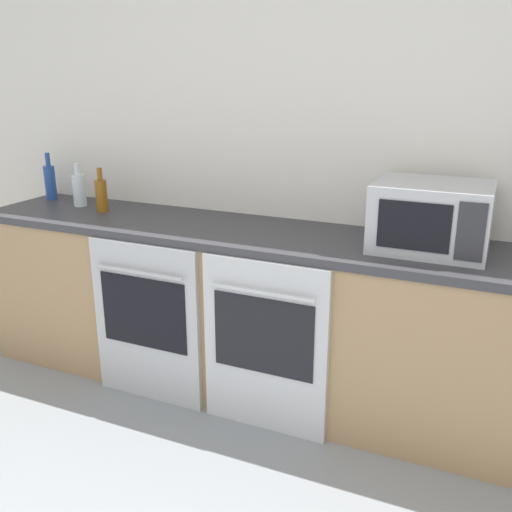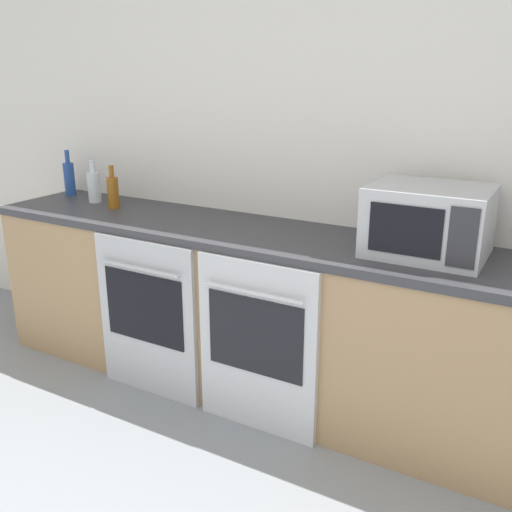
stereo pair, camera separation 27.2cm
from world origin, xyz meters
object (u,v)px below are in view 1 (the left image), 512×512
(bottle_amber, at_px, (101,195))
(bottle_clear, at_px, (79,189))
(oven_left, at_px, (146,323))
(bottle_blue, at_px, (50,181))
(microwave, at_px, (431,216))
(oven_right, at_px, (264,347))

(bottle_amber, xyz_separation_m, bottle_clear, (-0.21, 0.06, 0.00))
(oven_left, height_order, bottle_clear, bottle_clear)
(bottle_blue, distance_m, bottle_clear, 0.29)
(bottle_amber, distance_m, bottle_clear, 0.21)
(bottle_blue, bearing_deg, microwave, -3.08)
(bottle_blue, bearing_deg, bottle_amber, -15.45)
(microwave, relative_size, bottle_blue, 1.73)
(bottle_blue, bearing_deg, oven_left, -25.47)
(microwave, height_order, bottle_clear, microwave)
(bottle_clear, bearing_deg, bottle_amber, -16.50)
(oven_left, height_order, microwave, microwave)
(bottle_blue, xyz_separation_m, bottle_clear, (0.28, -0.07, -0.01))
(oven_right, xyz_separation_m, microwave, (0.64, 0.34, 0.60))
(bottle_blue, bearing_deg, oven_right, -15.92)
(oven_right, xyz_separation_m, bottle_blue, (-1.61, 0.46, 0.56))
(oven_right, distance_m, bottle_amber, 1.29)
(oven_left, bearing_deg, bottle_blue, 154.53)
(oven_left, height_order, bottle_amber, bottle_amber)
(bottle_blue, height_order, bottle_clear, bottle_blue)
(oven_right, distance_m, bottle_clear, 1.49)
(microwave, relative_size, bottle_clear, 1.97)
(oven_right, bearing_deg, bottle_clear, 163.81)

